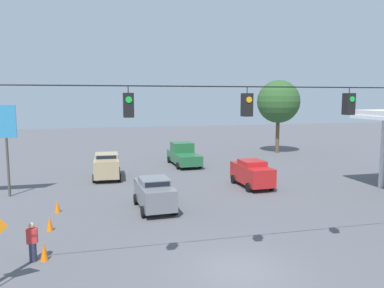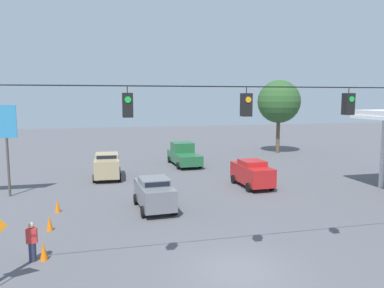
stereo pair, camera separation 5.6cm
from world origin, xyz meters
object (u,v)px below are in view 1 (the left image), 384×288
sedan_grey_withflow_mid (154,193)px  pedestrian (32,242)px  pickup_truck_green_oncoming_deep (183,155)px  tree_horizon_left (278,102)px  traffic_cone_nearest (44,251)px  sedan_red_oncoming_far (252,173)px  overhead_signal_span (246,152)px  sedan_tan_withflow_far (107,165)px  traffic_cone_third (58,206)px  traffic_cone_second (50,223)px

sedan_grey_withflow_mid → pedestrian: (5.65, 5.70, -0.18)m
pickup_truck_green_oncoming_deep → tree_horizon_left: (-12.40, -5.19, 4.95)m
traffic_cone_nearest → tree_horizon_left: bearing=-132.6°
tree_horizon_left → sedan_red_oncoming_far: bearing=57.4°
overhead_signal_span → traffic_cone_nearest: bearing=-23.7°
sedan_red_oncoming_far → pickup_truck_green_oncoming_deep: (2.85, -9.73, -0.03)m
overhead_signal_span → traffic_cone_nearest: (7.18, -3.16, -4.16)m
traffic_cone_nearest → tree_horizon_left: tree_horizon_left is taller
sedan_tan_withflow_far → traffic_cone_nearest: 15.13m
sedan_grey_withflow_mid → sedan_tan_withflow_far: size_ratio=0.97×
pedestrian → overhead_signal_span: bearing=157.4°
traffic_cone_third → pickup_truck_green_oncoming_deep: bearing=-128.5°
pickup_truck_green_oncoming_deep → traffic_cone_nearest: bearing=62.5°
sedan_red_oncoming_far → traffic_cone_second: bearing=24.7°
overhead_signal_span → traffic_cone_nearest: 8.88m
sedan_red_oncoming_far → sedan_tan_withflow_far: bearing=-28.1°
traffic_cone_second → pickup_truck_green_oncoming_deep: bearing=-123.0°
pedestrian → tree_horizon_left: bearing=-133.1°
sedan_grey_withflow_mid → traffic_cone_nearest: (5.23, 5.70, -0.59)m
pickup_truck_green_oncoming_deep → pedestrian: 21.84m
traffic_cone_second → sedan_grey_withflow_mid: bearing=-157.6°
sedan_red_oncoming_far → traffic_cone_third: sedan_red_oncoming_far is taller
overhead_signal_span → traffic_cone_nearest: overhead_signal_span is taller
overhead_signal_span → traffic_cone_second: overhead_signal_span is taller
pickup_truck_green_oncoming_deep → tree_horizon_left: tree_horizon_left is taller
sedan_tan_withflow_far → pedestrian: (3.19, 14.85, -0.28)m
sedan_red_oncoming_far → sedan_tan_withflow_far: (10.08, -5.39, 0.05)m
traffic_cone_nearest → tree_horizon_left: size_ratio=0.09×
pickup_truck_green_oncoming_deep → pedestrian: bearing=61.5°
overhead_signal_span → tree_horizon_left: bearing=-118.9°
pickup_truck_green_oncoming_deep → traffic_cone_second: 18.76m
traffic_cone_second → traffic_cone_third: 2.99m
sedan_tan_withflow_far → traffic_cone_nearest: size_ratio=5.71×
overhead_signal_span → traffic_cone_second: (7.38, -6.63, -4.16)m
pickup_truck_green_oncoming_deep → sedan_tan_withflow_far: bearing=31.0°
pedestrian → pickup_truck_green_oncoming_deep: bearing=-118.5°
overhead_signal_span → sedan_grey_withflow_mid: bearing=-77.6°
sedan_red_oncoming_far → traffic_cone_second: size_ratio=5.63×
sedan_grey_withflow_mid → traffic_cone_second: sedan_grey_withflow_mid is taller
traffic_cone_third → tree_horizon_left: tree_horizon_left is taller
pickup_truck_green_oncoming_deep → pedestrian: size_ratio=3.53×
traffic_cone_second → sedan_red_oncoming_far: bearing=-155.3°
sedan_grey_withflow_mid → pedestrian: 8.02m
overhead_signal_span → sedan_grey_withflow_mid: size_ratio=4.66×
overhead_signal_span → traffic_cone_third: overhead_signal_span is taller
sedan_tan_withflow_far → tree_horizon_left: bearing=-154.1°
sedan_red_oncoming_far → sedan_grey_withflow_mid: size_ratio=1.01×
sedan_red_oncoming_far → traffic_cone_nearest: size_ratio=5.63×
tree_horizon_left → overhead_signal_span: bearing=61.1°
sedan_tan_withflow_far → traffic_cone_second: bearing=75.4°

